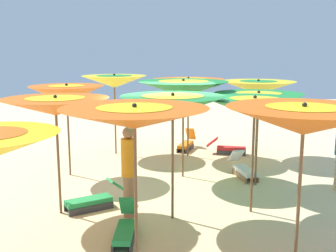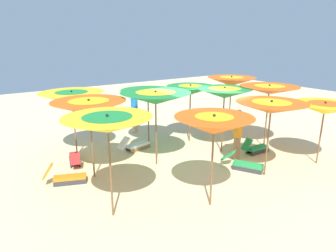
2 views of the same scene
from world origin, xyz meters
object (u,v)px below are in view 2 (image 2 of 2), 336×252
beachgoer_0 (238,134)px  lounger_4 (256,148)px  beach_umbrella_1 (269,90)px  lounger_1 (75,159)px  beach_umbrella_5 (190,90)px  beach_umbrella_9 (108,124)px  beach_umbrella_3 (271,108)px  beach_umbrella_6 (214,125)px  beach_umbrella_7 (156,98)px  lounger_3 (244,164)px  beach_umbrella_2 (231,81)px  beach_umbrella_8 (148,95)px  beach_umbrella_4 (224,93)px  beach_umbrella_10 (89,107)px  lounger_2 (66,177)px  beach_umbrella_11 (72,97)px  lounger_0 (135,145)px  beach_umbrella_0 (325,109)px  beachgoer_1 (135,112)px

beachgoer_0 → lounger_4: bearing=-54.6°
beach_umbrella_1 → lounger_1: (2.63, 6.67, -2.09)m
beach_umbrella_5 → beach_umbrella_9: 5.87m
beach_umbrella_3 → beach_umbrella_6: beach_umbrella_6 is taller
beach_umbrella_6 → beach_umbrella_7: bearing=-4.6°
lounger_3 → beachgoer_0: size_ratio=0.75×
beach_umbrella_7 → beachgoer_0: beach_umbrella_7 is taller
beach_umbrella_2 → beach_umbrella_8: size_ratio=1.10×
beach_umbrella_6 → lounger_1: (4.58, 2.05, -1.96)m
beach_umbrella_1 → beach_umbrella_2: (2.33, -0.42, 0.02)m
beach_umbrella_4 → lounger_3: beach_umbrella_4 is taller
beach_umbrella_7 → beach_umbrella_9: (-1.97, 2.50, 0.00)m
beach_umbrella_5 → lounger_3: beach_umbrella_5 is taller
beach_umbrella_9 → beachgoer_0: beach_umbrella_9 is taller
beach_umbrella_8 → lounger_1: size_ratio=1.81×
beach_umbrella_10 → lounger_2: beach_umbrella_10 is taller
beach_umbrella_11 → lounger_0: size_ratio=1.71×
beach_umbrella_11 → beach_umbrella_4: bearing=-121.0°
beach_umbrella_3 → lounger_4: size_ratio=2.00×
beach_umbrella_10 → beach_umbrella_8: bearing=-63.3°
beach_umbrella_0 → lounger_3: bearing=66.7°
beach_umbrella_3 → beach_umbrella_8: 4.66m
lounger_4 → beachgoer_0: 1.27m
beach_umbrella_6 → lounger_3: size_ratio=1.79×
lounger_2 → beach_umbrella_2: bearing=28.8°
beach_umbrella_0 → beachgoer_1: bearing=27.4°
beach_umbrella_6 → beach_umbrella_9: (1.00, 2.26, 0.15)m
beach_umbrella_11 → lounger_1: 2.14m
lounger_4 → beach_umbrella_4: bearing=139.7°
beach_umbrella_9 → lounger_3: (-0.03, -4.64, -2.10)m
beach_umbrella_5 → beach_umbrella_6: bearing=147.7°
beach_umbrella_0 → beach_umbrella_3: size_ratio=0.90×
beach_umbrella_2 → beach_umbrella_8: (0.42, 4.07, -0.25)m
beach_umbrella_9 → lounger_4: bearing=-83.2°
beach_umbrella_4 → beachgoer_0: (-0.84, 0.11, -1.29)m
beachgoer_0 → beach_umbrella_11: bearing=87.7°
lounger_2 → beach_umbrella_7: bearing=15.3°
beach_umbrella_0 → beach_umbrella_10: size_ratio=0.88×
beach_umbrella_1 → lounger_2: bearing=79.6°
lounger_1 → beach_umbrella_5: bearing=-80.7°
beach_umbrella_6 → beach_umbrella_11: bearing=17.7°
beach_umbrella_11 → lounger_3: 6.32m
beach_umbrella_2 → beach_umbrella_0: bearing=177.3°
lounger_0 → lounger_4: bearing=-48.6°
beach_umbrella_0 → beach_umbrella_6: bearing=88.9°
beach_umbrella_3 → lounger_4: 2.72m
beach_umbrella_7 → lounger_3: beach_umbrella_7 is taller
beachgoer_0 → beach_umbrella_9: bearing=134.7°
beach_umbrella_4 → beach_umbrella_10: bearing=81.8°
beach_umbrella_5 → beach_umbrella_11: bearing=75.0°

